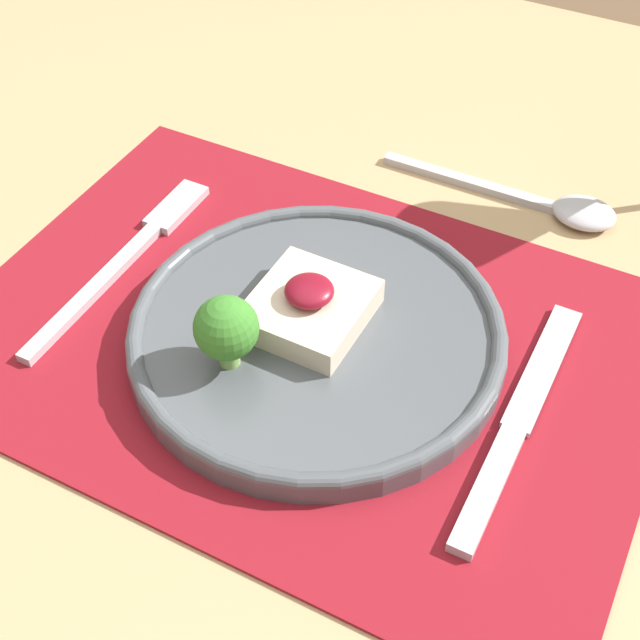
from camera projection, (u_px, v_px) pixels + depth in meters
The scene contains 6 objects.
dining_table at pixel (307, 417), 0.69m from camera, with size 1.20×1.13×0.72m.
placemat at pixel (306, 341), 0.63m from camera, with size 0.49×0.35×0.00m, color maroon.
dinner_plate at pixel (316, 327), 0.62m from camera, with size 0.26×0.26×0.07m.
fork at pixel (132, 252), 0.69m from camera, with size 0.02×0.22×0.01m.
knife at pixel (512, 435), 0.56m from camera, with size 0.02×0.22×0.01m.
spoon at pixel (555, 205), 0.72m from camera, with size 0.20×0.04×0.01m.
Camera 1 is at (0.20, -0.37, 1.18)m, focal length 50.00 mm.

